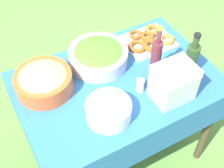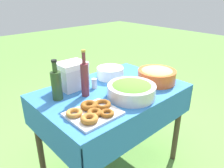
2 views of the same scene
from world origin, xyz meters
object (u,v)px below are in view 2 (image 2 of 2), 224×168
Objects in this scene: olive_oil_bottle at (56,84)px; salad_bowl at (132,89)px; plate_stack at (110,73)px; cooler_box at (72,75)px; donut_platter at (93,112)px; wine_bottle at (85,78)px; pasta_bowl at (157,75)px.

salad_bowl is at bearing 140.83° from olive_oil_bottle.
olive_oil_bottle reaches higher than plate_stack.
olive_oil_bottle is 1.38× the size of cooler_box.
donut_platter is 1.57× the size of cooler_box.
plate_stack is 0.55m from olive_oil_bottle.
wine_bottle is (-0.13, -0.25, 0.11)m from donut_platter.
donut_platter is 0.63m from plate_stack.
cooler_box is (-0.14, -0.43, 0.08)m from donut_platter.
olive_oil_bottle is 0.21m from cooler_box.
olive_oil_bottle reaches higher than salad_bowl.
salad_bowl is 1.66× the size of cooler_box.
pasta_bowl is 1.08× the size of olive_oil_bottle.
donut_platter is at bearing 3.94° from pasta_bowl.
wine_bottle is (0.58, -0.20, 0.07)m from pasta_bowl.
wine_bottle is at bearing -19.07° from pasta_bowl.
salad_bowl is 1.11× the size of pasta_bowl.
plate_stack is 0.80× the size of olive_oil_bottle.
wine_bottle is at bearing -46.83° from salad_bowl.
pasta_bowl reaches higher than plate_stack.
olive_oil_bottle is at bearing -20.80° from pasta_bowl.
cooler_box is at bearing -154.65° from olive_oil_bottle.
wine_bottle is 1.63× the size of cooler_box.
olive_oil_bottle is at bearing -26.18° from wine_bottle.
olive_oil_bottle is at bearing 25.35° from cooler_box.
donut_platter is at bearing 37.65° from plate_stack.
olive_oil_bottle is at bearing 4.71° from plate_stack.
wine_bottle is at bearing 153.82° from olive_oil_bottle.
olive_oil_bottle is (0.76, -0.29, 0.05)m from pasta_bowl.
pasta_bowl is at bearing -176.06° from donut_platter.
plate_stack is at bearing -109.88° from salad_bowl.
cooler_box is at bearing -6.88° from plate_stack.
pasta_bowl is at bearing 122.98° from plate_stack.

